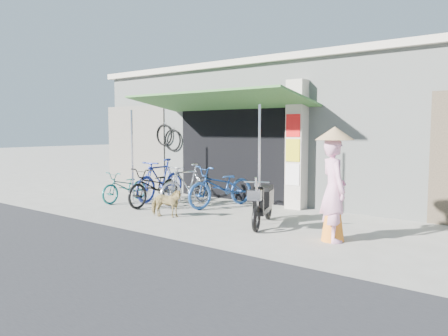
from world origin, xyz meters
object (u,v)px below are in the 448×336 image
Objects in this scene: bike_navy at (222,186)px; moped at (263,204)px; bike_black at (155,186)px; street_dog at (166,203)px; bike_blue at (160,180)px; nun at (334,185)px; bike_silver at (188,185)px; bike_teal at (125,187)px.

bike_navy is 1.22× the size of moped.
bike_black reaches higher than street_dog.
bike_blue reaches higher than bike_black.
bike_black is at bearing 37.70° from nun.
bike_blue is at bearing 25.03° from street_dog.
nun is (3.45, -1.40, 0.43)m from bike_navy.
bike_silver is (0.66, 0.46, 0.05)m from bike_black.
bike_teal is 4.30m from moped.
bike_blue is 5.44m from nun.
moped is (2.62, -0.70, -0.09)m from bike_silver.
bike_black is 1.65m from bike_navy.
nun reaches higher than bike_silver.
bike_silver is at bearing 30.64° from nun.
bike_blue is at bearing 31.80° from nun.
bike_blue is at bearing 46.68° from bike_teal.
bike_blue reaches higher than street_dog.
bike_blue is 0.96× the size of nun.
street_dog is 0.46× the size of moped.
bike_black is 1.04× the size of bike_silver.
bike_silver reaches higher than bike_black.
bike_teal is 0.96× the size of moped.
bike_navy is at bearing 17.44° from bike_teal.
bike_blue is (0.57, 0.69, 0.15)m from bike_teal.
moped is at bearing -17.09° from bike_navy.
moped is at bearing -5.56° from bike_teal.
nun is (5.87, -0.48, 0.54)m from bike_teal.
bike_blue reaches higher than bike_teal.
bike_blue reaches higher than bike_silver.
bike_black is 0.94× the size of nun.
bike_black is 3.30m from moped.
bike_blue is 1.86m from bike_navy.
bike_silver is (1.67, 0.53, 0.12)m from bike_teal.
bike_blue is 3.82m from moped.
bike_teal is 0.87× the size of bike_silver.
bike_teal is 0.79× the size of nun.
nun is (5.30, -1.16, 0.38)m from bike_blue.
bike_navy is (2.42, 0.92, 0.11)m from bike_teal.
bike_silver reaches higher than bike_navy.
bike_teal is at bearing 39.53° from nun.
bike_navy is at bearing 22.11° from nun.
bike_navy is (0.75, 0.39, -0.01)m from bike_silver.
moped is (4.29, -0.16, 0.03)m from bike_teal.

